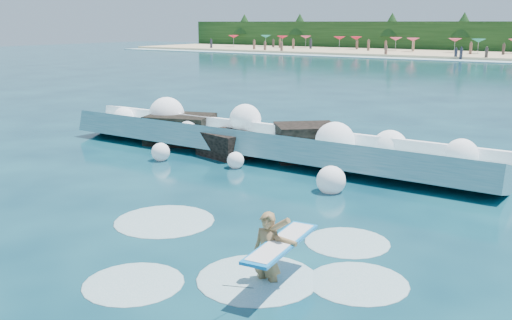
# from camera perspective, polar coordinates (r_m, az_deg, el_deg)

# --- Properties ---
(ground) EXTENTS (200.00, 200.00, 0.00)m
(ground) POSITION_cam_1_polar(r_m,az_deg,el_deg) (15.36, -8.88, -5.08)
(ground) COLOR #072638
(ground) RESTS_ON ground
(breaking_wave) EXTENTS (17.31, 2.73, 1.49)m
(breaking_wave) POSITION_cam_1_polar(r_m,az_deg,el_deg) (21.26, 0.80, 1.79)
(breaking_wave) COLOR teal
(breaking_wave) RESTS_ON ground
(rock_cluster) EXTENTS (8.60, 3.50, 1.50)m
(rock_cluster) POSITION_cam_1_polar(r_m,az_deg,el_deg) (22.15, -2.49, 2.13)
(rock_cluster) COLOR black
(rock_cluster) RESTS_ON ground
(surfer_with_board) EXTENTS (1.00, 2.89, 1.70)m
(surfer_with_board) POSITION_cam_1_polar(r_m,az_deg,el_deg) (10.95, 1.47, -9.24)
(surfer_with_board) COLOR olive
(surfer_with_board) RESTS_ON ground
(wave_spray) EXTENTS (15.31, 4.33, 1.93)m
(wave_spray) POSITION_cam_1_polar(r_m,az_deg,el_deg) (21.11, 0.40, 2.72)
(wave_spray) COLOR white
(wave_spray) RESTS_ON ground
(surf_foam) EXTENTS (8.91, 6.18, 0.13)m
(surf_foam) POSITION_cam_1_polar(r_m,az_deg,el_deg) (12.30, -1.53, -9.78)
(surf_foam) COLOR silver
(surf_foam) RESTS_ON ground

